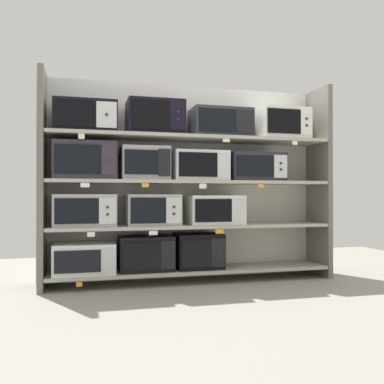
# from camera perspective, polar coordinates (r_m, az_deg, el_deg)

# --- Properties ---
(ground) EXTENTS (6.65, 6.00, 0.02)m
(ground) POSITION_cam_1_polar(r_m,az_deg,el_deg) (3.26, 4.58, -15.15)
(ground) COLOR gray
(back_panel) EXTENTS (2.85, 0.04, 1.92)m
(back_panel) POSITION_cam_1_polar(r_m,az_deg,el_deg) (4.35, -0.79, 1.40)
(back_panel) COLOR beige
(back_panel) RESTS_ON ground
(upright_left) EXTENTS (0.05, 0.43, 1.92)m
(upright_left) POSITION_cam_1_polar(r_m,az_deg,el_deg) (4.00, -19.18, 1.58)
(upright_left) COLOR #68645B
(upright_left) RESTS_ON ground
(upright_right) EXTENTS (0.05, 0.43, 1.92)m
(upright_right) POSITION_cam_1_polar(r_m,az_deg,el_deg) (4.65, 16.41, 1.29)
(upright_right) COLOR #68645B
(upright_right) RESTS_ON ground
(shelf_0) EXTENTS (2.65, 0.43, 0.03)m
(shelf_0) POSITION_cam_1_polar(r_m,az_deg,el_deg) (4.18, 0.00, -10.24)
(shelf_0) COLOR #ADA899
(shelf_0) RESTS_ON ground
(microwave_0) EXTENTS (0.54, 0.41, 0.27)m
(microwave_0) POSITION_cam_1_polar(r_m,az_deg,el_deg) (4.02, -14.05, -8.46)
(microwave_0) COLOR silver
(microwave_0) RESTS_ON shelf_0
(microwave_1) EXTENTS (0.50, 0.35, 0.32)m
(microwave_1) POSITION_cam_1_polar(r_m,az_deg,el_deg) (4.06, -6.13, -8.04)
(microwave_1) COLOR black
(microwave_1) RESTS_ON shelf_0
(microwave_2) EXTENTS (0.44, 0.36, 0.33)m
(microwave_2) POSITION_cam_1_polar(r_m,az_deg,el_deg) (4.16, 0.86, -7.78)
(microwave_2) COLOR black
(microwave_2) RESTS_ON shelf_0
(price_tag_0) EXTENTS (0.05, 0.00, 0.04)m
(price_tag_0) POSITION_cam_1_polar(r_m,az_deg,el_deg) (3.83, -14.66, -11.71)
(price_tag_0) COLOR orange
(shelf_1) EXTENTS (2.65, 0.43, 0.03)m
(shelf_1) POSITION_cam_1_polar(r_m,az_deg,el_deg) (4.12, 0.00, -4.51)
(shelf_1) COLOR #ADA899
(microwave_3) EXTENTS (0.55, 0.35, 0.29)m
(microwave_3) POSITION_cam_1_polar(r_m,az_deg,el_deg) (3.98, -13.97, -2.36)
(microwave_3) COLOR #B6AFBC
(microwave_3) RESTS_ON shelf_1
(microwave_4) EXTENTS (0.49, 0.38, 0.29)m
(microwave_4) POSITION_cam_1_polar(r_m,az_deg,el_deg) (4.03, -5.23, -2.35)
(microwave_4) COLOR #A3A3A3
(microwave_4) RESTS_ON shelf_1
(microwave_5) EXTENTS (0.52, 0.39, 0.28)m
(microwave_5) POSITION_cam_1_polar(r_m,az_deg,el_deg) (4.17, 2.95, -2.36)
(microwave_5) COLOR silver
(microwave_5) RESTS_ON shelf_1
(price_tag_1) EXTENTS (0.06, 0.00, 0.04)m
(price_tag_1) POSITION_cam_1_polar(r_m,az_deg,el_deg) (3.78, -13.19, -5.47)
(price_tag_1) COLOR white
(price_tag_2) EXTENTS (0.08, 0.00, 0.04)m
(price_tag_2) POSITION_cam_1_polar(r_m,az_deg,el_deg) (3.83, -5.14, -5.41)
(price_tag_2) COLOR white
(price_tag_3) EXTENTS (0.08, 0.00, 0.04)m
(price_tag_3) POSITION_cam_1_polar(r_m,az_deg,el_deg) (3.97, 3.67, -5.23)
(price_tag_3) COLOR orange
(shelf_2) EXTENTS (2.65, 0.43, 0.03)m
(shelf_2) POSITION_cam_1_polar(r_m,az_deg,el_deg) (4.12, 0.00, 1.31)
(shelf_2) COLOR #ADA899
(microwave_6) EXTENTS (0.55, 0.42, 0.33)m
(microwave_6) POSITION_cam_1_polar(r_m,az_deg,el_deg) (3.99, -13.96, 3.98)
(microwave_6) COLOR #312834
(microwave_6) RESTS_ON shelf_2
(microwave_7) EXTENTS (0.44, 0.38, 0.31)m
(microwave_7) POSITION_cam_1_polar(r_m,az_deg,el_deg) (4.03, -6.30, 3.74)
(microwave_7) COLOR #A39AA3
(microwave_7) RESTS_ON shelf_2
(microwave_8) EXTENTS (0.52, 0.40, 0.28)m
(microwave_8) POSITION_cam_1_polar(r_m,az_deg,el_deg) (4.14, 0.86, 3.45)
(microwave_8) COLOR silver
(microwave_8) RESTS_ON shelf_2
(microwave_9) EXTENTS (0.55, 0.37, 0.28)m
(microwave_9) POSITION_cam_1_polar(r_m,az_deg,el_deg) (4.33, 8.26, 3.26)
(microwave_9) COLOR #2A2634
(microwave_9) RESTS_ON shelf_2
(price_tag_4) EXTENTS (0.07, 0.00, 0.04)m
(price_tag_4) POSITION_cam_1_polar(r_m,az_deg,el_deg) (3.76, -13.94, 0.89)
(price_tag_4) COLOR white
(price_tag_5) EXTENTS (0.06, 0.00, 0.04)m
(price_tag_5) POSITION_cam_1_polar(r_m,az_deg,el_deg) (3.80, -6.18, 0.89)
(price_tag_5) COLOR orange
(price_tag_6) EXTENTS (0.07, 0.00, 0.04)m
(price_tag_6) POSITION_cam_1_polar(r_m,az_deg,el_deg) (3.91, 1.45, 0.79)
(price_tag_6) COLOR white
(price_tag_7) EXTENTS (0.05, 0.00, 0.03)m
(price_tag_7) POSITION_cam_1_polar(r_m,az_deg,el_deg) (4.11, 9.12, 0.80)
(price_tag_7) COLOR orange
(shelf_3) EXTENTS (2.65, 0.43, 0.03)m
(shelf_3) POSITION_cam_1_polar(r_m,az_deg,el_deg) (4.15, 0.00, 7.09)
(shelf_3) COLOR #ADA899
(microwave_10) EXTENTS (0.55, 0.36, 0.28)m
(microwave_10) POSITION_cam_1_polar(r_m,az_deg,el_deg) (4.04, -13.91, 9.57)
(microwave_10) COLOR black
(microwave_10) RESTS_ON shelf_3
(microwave_11) EXTENTS (0.52, 0.37, 0.32)m
(microwave_11) POSITION_cam_1_polar(r_m,az_deg,el_deg) (4.10, -4.91, 9.67)
(microwave_11) COLOR black
(microwave_11) RESTS_ON shelf_3
(microwave_12) EXTENTS (0.57, 0.36, 0.28)m
(microwave_12) POSITION_cam_1_polar(r_m,az_deg,el_deg) (4.25, 3.78, 9.01)
(microwave_12) COLOR #2E3034
(microwave_12) RESTS_ON shelf_3
(microwave_13) EXTENTS (0.50, 0.43, 0.31)m
(microwave_13) POSITION_cam_1_polar(r_m,az_deg,el_deg) (4.49, 11.56, 8.70)
(microwave_13) COLOR silver
(microwave_13) RESTS_ON shelf_3
(price_tag_8) EXTENTS (0.05, 0.00, 0.05)m
(price_tag_8) POSITION_cam_1_polar(r_m,az_deg,el_deg) (3.79, -14.39, 7.16)
(price_tag_8) COLOR beige
(price_tag_9) EXTENTS (0.07, 0.00, 0.03)m
(price_tag_9) POSITION_cam_1_polar(r_m,az_deg,el_deg) (4.01, 4.55, 6.82)
(price_tag_9) COLOR beige
(price_tag_10) EXTENTS (0.05, 0.00, 0.04)m
(price_tag_10) POSITION_cam_1_polar(r_m,az_deg,el_deg) (4.29, 13.43, 6.33)
(price_tag_10) COLOR white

